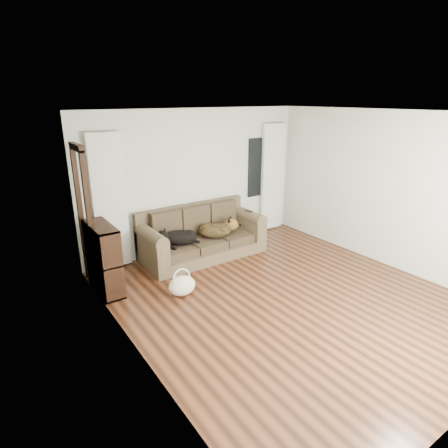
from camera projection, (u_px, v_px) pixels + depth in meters
floor at (286, 297)px, 5.48m from camera, size 5.00×5.00×0.00m
ceiling at (297, 113)px, 4.64m from camera, size 5.00×5.00×0.00m
wall_back at (197, 180)px, 7.01m from camera, size 4.50×0.04×2.60m
wall_left at (132, 249)px, 3.85m from camera, size 0.04×5.00×2.60m
wall_right at (389, 190)px, 6.26m from camera, size 0.04×5.00×2.60m
curtain_left at (110, 203)px, 6.08m from camera, size 0.55×0.08×2.25m
curtain_right at (272, 178)px, 7.96m from camera, size 0.55×0.08×2.25m
window_pane at (258, 167)px, 7.73m from camera, size 0.50×0.03×1.20m
door_casing at (85, 220)px, 5.56m from camera, size 0.07×0.60×2.10m
sofa at (203, 233)px, 6.76m from camera, size 2.23×0.96×0.91m
dog_black_lab at (178, 237)px, 6.47m from camera, size 0.71×0.65×0.25m
dog_shepherd at (217, 229)px, 6.83m from camera, size 0.77×0.71×0.28m
tv_remote at (249, 211)px, 7.11m from camera, size 0.08×0.18×0.02m
tote_bag at (182, 285)px, 5.50m from camera, size 0.49×0.44×0.30m
bookshelf at (104, 260)px, 5.53m from camera, size 0.35×0.85×1.04m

